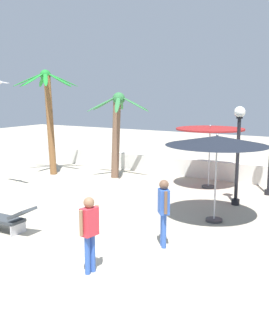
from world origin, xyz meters
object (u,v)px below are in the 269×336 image
at_px(palm_tree_0, 48,108).
at_px(guest_1, 164,206).
at_px(lamp_post_0, 238,144).
at_px(guest_2, 89,227).
at_px(patio_umbrella_0, 210,132).
at_px(palm_tree_2, 117,124).
at_px(patio_umbrella_1, 217,141).
at_px(lounge_chair_1, 7,218).

height_order(palm_tree_0, guest_1, palm_tree_0).
bearing_deg(palm_tree_0, lamp_post_0, -4.61).
bearing_deg(guest_2, patio_umbrella_0, 94.36).
bearing_deg(guest_2, palm_tree_2, 119.97).
relative_size(patio_umbrella_0, lamp_post_0, 0.80).
bearing_deg(guest_1, patio_umbrella_0, 101.39).
xyz_separation_m(patio_umbrella_0, patio_umbrella_1, (1.74, -4.07, 0.17)).
relative_size(palm_tree_2, guest_2, 2.27).
distance_m(lounge_chair_1, guest_1, 4.49).
relative_size(patio_umbrella_0, palm_tree_0, 0.56).
bearing_deg(palm_tree_2, palm_tree_0, -164.71).
height_order(lamp_post_0, guest_1, lamp_post_0).
bearing_deg(patio_umbrella_1, patio_umbrella_0, 113.14).
distance_m(guest_1, guest_2, 2.26).
bearing_deg(patio_umbrella_0, guest_2, -85.64).
relative_size(lamp_post_0, guest_1, 1.95).
distance_m(palm_tree_0, guest_1, 10.63).
xyz_separation_m(lamp_post_0, guest_1, (-0.39, -4.77, -1.08)).
height_order(palm_tree_2, guest_2, palm_tree_2).
bearing_deg(palm_tree_2, patio_umbrella_1, -32.18).
height_order(patio_umbrella_1, palm_tree_2, palm_tree_2).
relative_size(patio_umbrella_1, lamp_post_0, 0.90).
bearing_deg(lamp_post_0, lounge_chair_1, -127.60).
height_order(patio_umbrella_0, lounge_chair_1, patio_umbrella_0).
distance_m(patio_umbrella_1, palm_tree_2, 7.09).
distance_m(lamp_post_0, guest_1, 4.91).
height_order(lounge_chair_1, guest_2, guest_2).
height_order(patio_umbrella_1, guest_2, patio_umbrella_1).
bearing_deg(lounge_chair_1, guest_1, 16.48).
height_order(palm_tree_0, palm_tree_2, palm_tree_0).
bearing_deg(lamp_post_0, patio_umbrella_1, -89.85).
distance_m(patio_umbrella_0, lounge_chair_1, 8.68).
distance_m(patio_umbrella_0, guest_2, 8.97).
xyz_separation_m(patio_umbrella_0, palm_tree_2, (-4.26, -0.30, 0.18)).
bearing_deg(patio_umbrella_1, palm_tree_0, 162.63).
bearing_deg(patio_umbrella_1, guest_1, -98.48).
relative_size(patio_umbrella_0, palm_tree_2, 0.71).
height_order(guest_1, guest_2, guest_1).
relative_size(palm_tree_2, guest_1, 2.21).
height_order(patio_umbrella_1, guest_1, patio_umbrella_1).
xyz_separation_m(lounge_chair_1, guest_2, (3.58, -0.89, 0.63)).
xyz_separation_m(palm_tree_2, lounge_chair_1, (1.35, -7.66, -2.06)).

